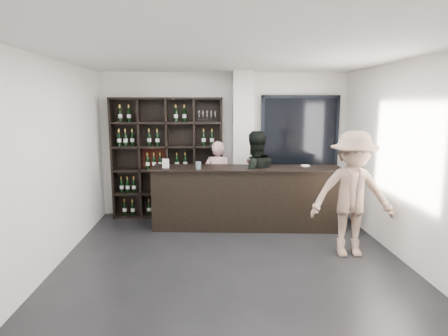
{
  "coord_description": "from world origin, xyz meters",
  "views": [
    {
      "loc": [
        -0.35,
        -4.92,
        2.27
      ],
      "look_at": [
        -0.08,
        1.1,
        1.24
      ],
      "focal_mm": 30.0,
      "sensor_mm": 36.0,
      "label": 1
    }
  ],
  "objects_px": {
    "tasting_counter": "(246,198)",
    "taster_pink": "(218,180)",
    "wine_shelf": "(168,158)",
    "customer": "(352,194)",
    "taster_black": "(254,179)"
  },
  "relations": [
    {
      "from": "tasting_counter",
      "to": "taster_pink",
      "type": "height_order",
      "value": "taster_pink"
    },
    {
      "from": "wine_shelf",
      "to": "taster_pink",
      "type": "xyz_separation_m",
      "value": [
        1.0,
        -0.17,
        -0.42
      ]
    },
    {
      "from": "wine_shelf",
      "to": "tasting_counter",
      "type": "distance_m",
      "value": 1.82
    },
    {
      "from": "tasting_counter",
      "to": "taster_pink",
      "type": "bearing_deg",
      "value": 131.82
    },
    {
      "from": "tasting_counter",
      "to": "customer",
      "type": "bearing_deg",
      "value": -38.7
    },
    {
      "from": "taster_pink",
      "to": "customer",
      "type": "relative_size",
      "value": 0.82
    },
    {
      "from": "tasting_counter",
      "to": "taster_black",
      "type": "xyz_separation_m",
      "value": [
        0.17,
        0.1,
        0.32
      ]
    },
    {
      "from": "taster_pink",
      "to": "taster_black",
      "type": "height_order",
      "value": "taster_black"
    },
    {
      "from": "taster_pink",
      "to": "tasting_counter",
      "type": "bearing_deg",
      "value": 139.07
    },
    {
      "from": "wine_shelf",
      "to": "taster_black",
      "type": "bearing_deg",
      "value": -23.23
    },
    {
      "from": "tasting_counter",
      "to": "customer",
      "type": "distance_m",
      "value": 2.02
    },
    {
      "from": "taster_black",
      "to": "customer",
      "type": "height_order",
      "value": "customer"
    },
    {
      "from": "tasting_counter",
      "to": "taster_black",
      "type": "bearing_deg",
      "value": 35.38
    },
    {
      "from": "taster_pink",
      "to": "taster_black",
      "type": "distance_m",
      "value": 0.87
    },
    {
      "from": "taster_black",
      "to": "customer",
      "type": "xyz_separation_m",
      "value": [
        1.28,
        -1.45,
        0.05
      ]
    }
  ]
}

